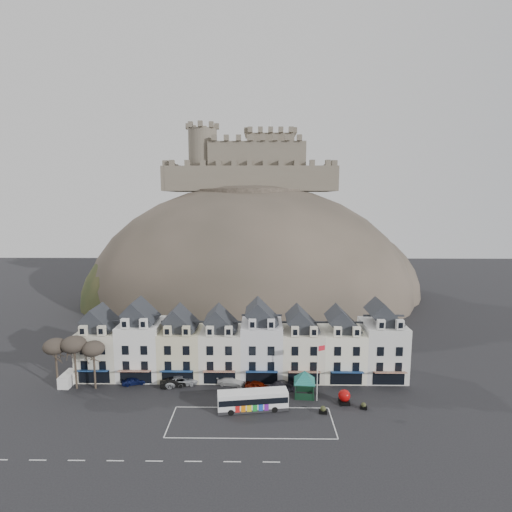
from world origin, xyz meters
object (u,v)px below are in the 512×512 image
Objects in this scene: car_silver at (181,380)px; car_maroon at (258,386)px; car_white at (231,381)px; car_charcoal at (284,387)px; bus at (253,400)px; car_black at (173,383)px; red_buoy at (344,397)px; white_van at (69,379)px; flagpole at (318,369)px; bus_shelter at (305,376)px; car_navy at (134,381)px.

car_silver reaches higher than car_maroon.
car_white is 8.71m from car_charcoal.
bus is 14.63m from car_black.
red_buoy reaches higher than car_maroon.
car_maroon is at bearing -3.22° from white_van.
flagpole reaches higher than car_charcoal.
car_charcoal is (4.05, -0.29, 0.07)m from car_maroon.
bus reaches higher than car_silver.
car_white is (-11.44, 3.50, -2.51)m from bus_shelter.
bus_shelter reaches higher than bus.
bus is at bearing -14.06° from white_van.
bus_shelter reaches higher than car_maroon.
car_navy is at bearing 69.72° from car_black.
white_van reaches higher than car_navy.
red_buoy is 0.53× the size of white_van.
bus reaches higher than car_navy.
flagpole reaches higher than car_silver.
white_van is 1.09× the size of car_navy.
car_silver is at bearing 138.98° from bus.
white_van reaches higher than car_black.
car_charcoal is (24.26, -2.09, 0.16)m from car_navy.
bus is 8.95m from bus_shelter.
car_white is 0.95× the size of car_charcoal.
car_black is (17.17, -0.81, -0.25)m from white_van.
car_navy is at bearing 150.66° from bus.
car_navy is at bearing 170.54° from flagpole.
red_buoy reaches higher than car_black.
bus_shelter is at bearing -82.23° from car_maroon.
white_van is 18.37m from car_silver.
car_silver is (-19.50, 3.50, -2.41)m from bus_shelter.
flagpole is at bearing -144.19° from car_charcoal.
red_buoy is 26.78m from car_black.
car_silver is at bearing 175.23° from bus_shelter.
red_buoy is 0.58× the size of car_navy.
red_buoy is at bearing -137.45° from car_charcoal.
car_silver is 1.13× the size of car_charcoal.
red_buoy is 13.26m from car_maroon.
car_navy is at bearing 0.09° from white_van.
car_navy is (-27.25, 3.49, -2.54)m from bus_shelter.
car_charcoal reaches higher than car_white.
red_buoy is at bearing -118.08° from car_navy.
red_buoy is (13.40, 1.86, -0.45)m from bus.
car_black is at bearing 109.17° from car_silver.
car_charcoal is at bearing -72.85° from car_maroon.
flagpole is at bearing -117.61° from car_navy.
car_charcoal is (4.80, 5.51, -0.76)m from bus.
car_white is at bearing -108.11° from car_navy.
car_silver is 12.60m from car_maroon.
car_black is 0.91× the size of car_white.
car_maroon is (4.40, -1.82, 0.06)m from car_white.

